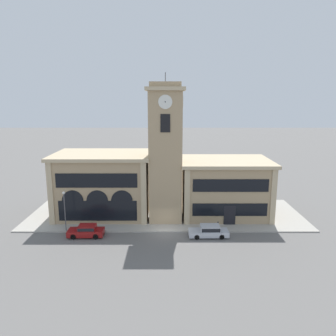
% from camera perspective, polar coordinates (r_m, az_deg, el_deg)
% --- Properties ---
extents(ground_plane, '(300.00, 300.00, 0.00)m').
position_cam_1_polar(ground_plane, '(41.02, -0.41, -11.20)').
color(ground_plane, '#605E5B').
extents(sidewalk_kerb, '(38.06, 12.91, 0.15)m').
position_cam_1_polar(sidewalk_kerb, '(46.99, -0.34, -8.02)').
color(sidewalk_kerb, '#A39E93').
rests_on(sidewalk_kerb, ground_plane).
extents(clock_tower, '(4.94, 4.94, 19.37)m').
position_cam_1_polar(clock_tower, '(42.81, -0.37, 2.55)').
color(clock_tower, tan).
rests_on(clock_tower, ground_plane).
extents(town_hall_left_wing, '(13.31, 9.20, 8.80)m').
position_cam_1_polar(town_hall_left_wing, '(46.74, -11.12, -2.78)').
color(town_hall_left_wing, tan).
rests_on(town_hall_left_wing, ground_plane).
extents(town_hall_right_wing, '(12.45, 9.20, 7.90)m').
position_cam_1_polar(town_hall_right_wing, '(46.66, 9.91, -3.32)').
color(town_hall_right_wing, tan).
rests_on(town_hall_right_wing, ground_plane).
extents(parked_car_near, '(4.25, 1.90, 1.42)m').
position_cam_1_polar(parked_car_near, '(40.85, -13.96, -10.54)').
color(parked_car_near, maroon).
rests_on(parked_car_near, ground_plane).
extents(parked_car_mid, '(4.76, 1.94, 1.39)m').
position_cam_1_polar(parked_car_mid, '(39.99, 7.23, -10.81)').
color(parked_car_mid, '#B2B7C1').
rests_on(parked_car_mid, ground_plane).
extents(street_lamp, '(0.36, 0.36, 5.01)m').
position_cam_1_polar(street_lamp, '(42.06, -17.52, -6.09)').
color(street_lamp, '#4C4C51').
rests_on(street_lamp, sidewalk_kerb).
extents(bollard, '(0.18, 0.18, 1.06)m').
position_cam_1_polar(bollard, '(41.77, 8.74, -9.91)').
color(bollard, black).
rests_on(bollard, sidewalk_kerb).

